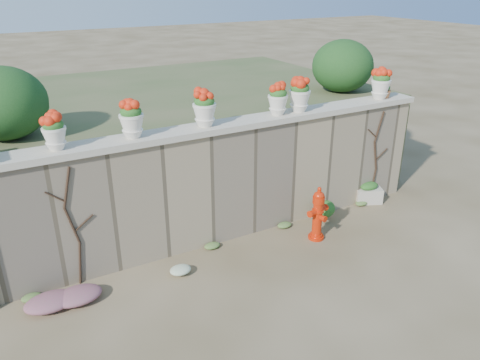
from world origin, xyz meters
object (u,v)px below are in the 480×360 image
planter_box (368,193)px  terracotta_pot (385,92)px  fire_hydrant (318,213)px  urn_pot_0 (54,132)px

planter_box → terracotta_pot: (0.39, 0.25, 2.01)m
fire_hydrant → planter_box: fire_hydrant is taller
fire_hydrant → terracotta_pot: size_ratio=3.91×
terracotta_pot → urn_pot_0: bearing=-180.0°
planter_box → urn_pot_0: (-5.81, 0.25, 2.15)m
planter_box → terracotta_pot: terracotta_pot is taller
fire_hydrant → planter_box: 1.97m
planter_box → urn_pot_0: urn_pot_0 is taller
urn_pot_0 → fire_hydrant: bearing=-12.8°
urn_pot_0 → terracotta_pot: size_ratio=2.01×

